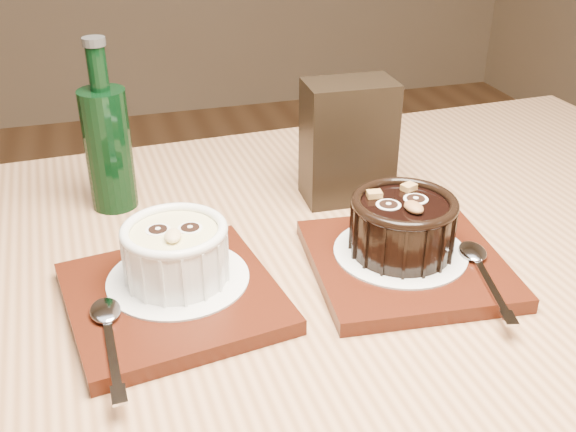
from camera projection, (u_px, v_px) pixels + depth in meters
name	position (u px, v px, depth m)	size (l,w,h in m)	color
table	(293.00, 369.00, 0.67)	(1.23, 0.85, 0.75)	#956541
tray_left	(173.00, 297.00, 0.60)	(0.18, 0.18, 0.01)	#41160A
doily_left	(178.00, 278.00, 0.62)	(0.13, 0.13, 0.00)	white
ramekin_white	(176.00, 250.00, 0.60)	(0.10, 0.10, 0.06)	white
spoon_left	(109.00, 335.00, 0.54)	(0.03, 0.13, 0.01)	silver
tray_right	(406.00, 263.00, 0.65)	(0.18, 0.18, 0.01)	#41160A
doily_right	(400.00, 252.00, 0.66)	(0.13, 0.13, 0.00)	white
ramekin_dark	(403.00, 223.00, 0.64)	(0.10, 0.10, 0.06)	black
spoon_right	(484.00, 271.00, 0.62)	(0.03, 0.13, 0.01)	silver
condiment_stand	(348.00, 142.00, 0.76)	(0.10, 0.06, 0.14)	black
green_bottle	(108.00, 145.00, 0.74)	(0.05, 0.05, 0.19)	black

